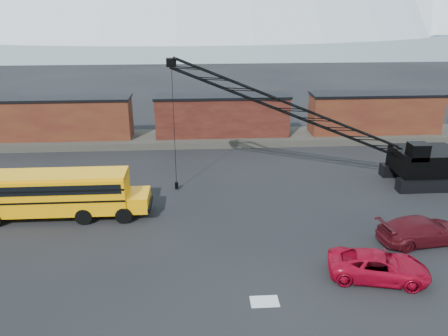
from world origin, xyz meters
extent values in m
plane|color=black|center=(0.00, 0.00, 0.00)|extent=(160.00, 160.00, 0.00)
cube|color=white|center=(0.00, 340.00, 12.00)|extent=(800.00, 80.00, 24.00)
cube|color=#49453C|center=(0.00, 22.00, 0.35)|extent=(120.00, 5.00, 0.70)
cube|color=#481814|center=(-16.00, 22.00, 2.70)|extent=(13.50, 2.90, 4.00)
cube|color=black|center=(-16.00, 22.00, 4.75)|extent=(13.70, 3.10, 0.25)
cube|color=black|center=(-20.20, 22.00, 1.00)|extent=(2.20, 2.40, 0.60)
cube|color=black|center=(-11.80, 22.00, 1.00)|extent=(2.20, 2.40, 0.60)
cube|color=#582318|center=(0.00, 22.00, 2.70)|extent=(13.50, 2.90, 4.00)
cube|color=black|center=(0.00, 22.00, 4.75)|extent=(13.70, 3.10, 0.25)
cube|color=black|center=(-4.20, 22.00, 1.00)|extent=(2.20, 2.40, 0.60)
cube|color=black|center=(4.20, 22.00, 1.00)|extent=(2.20, 2.40, 0.60)
cube|color=#481814|center=(16.00, 22.00, 2.70)|extent=(13.50, 2.90, 4.00)
cube|color=black|center=(16.00, 22.00, 4.75)|extent=(13.70, 3.10, 0.25)
cube|color=black|center=(11.80, 22.00, 1.00)|extent=(2.20, 2.40, 0.60)
cube|color=black|center=(20.20, 22.00, 1.00)|extent=(2.20, 2.40, 0.60)
cube|color=silver|center=(0.50, -4.00, 0.01)|extent=(1.40, 0.90, 0.02)
cube|color=#FFA305|center=(-12.39, 5.79, 1.80)|extent=(10.00, 2.50, 2.50)
cube|color=#FFA305|center=(-6.79, 5.79, 1.10)|extent=(1.60, 2.30, 1.10)
cube|color=#FFA305|center=(-12.39, 5.79, 3.10)|extent=(10.00, 2.30, 0.18)
cube|color=black|center=(-12.39, 4.53, 2.50)|extent=(9.60, 0.05, 0.65)
cube|color=black|center=(-12.39, 7.05, 2.50)|extent=(9.60, 0.05, 0.65)
cube|color=black|center=(-5.94, 5.79, 0.80)|extent=(0.15, 2.45, 0.35)
cylinder|color=black|center=(-15.99, 6.94, 0.55)|extent=(1.10, 0.35, 1.10)
cylinder|color=black|center=(-10.19, 4.64, 0.55)|extent=(1.10, 0.35, 1.10)
cylinder|color=black|center=(-10.19, 6.94, 0.55)|extent=(1.10, 0.35, 1.10)
cylinder|color=black|center=(-7.59, 4.64, 0.55)|extent=(1.10, 0.35, 1.10)
cylinder|color=black|center=(-7.59, 6.94, 0.55)|extent=(1.10, 0.35, 1.10)
imported|color=#A90821|center=(6.80, -2.41, 0.73)|extent=(5.65, 3.51, 1.46)
imported|color=#4B0D14|center=(10.89, 1.02, 0.79)|extent=(5.75, 3.02, 1.59)
cube|color=black|center=(15.46, 8.37, 0.50)|extent=(5.50, 1.00, 1.00)
cube|color=black|center=(15.46, 11.57, 0.50)|extent=(5.50, 1.00, 1.00)
cube|color=black|center=(15.46, 9.97, 1.90)|extent=(4.80, 3.60, 1.80)
cube|color=black|center=(14.06, 8.77, 3.10)|extent=(1.40, 1.20, 1.30)
cube|color=black|center=(14.06, 8.22, 3.10)|extent=(1.20, 0.06, 0.90)
cube|color=black|center=(-4.31, 9.88, 9.75)|extent=(0.70, 0.50, 0.60)
cylinder|color=black|center=(-4.31, 9.88, 4.87)|extent=(0.04, 0.04, 9.45)
cube|color=black|center=(-4.31, 9.88, 0.35)|extent=(0.25, 0.25, 0.50)
camera|label=1|loc=(-2.63, -21.45, 13.93)|focal=35.00mm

